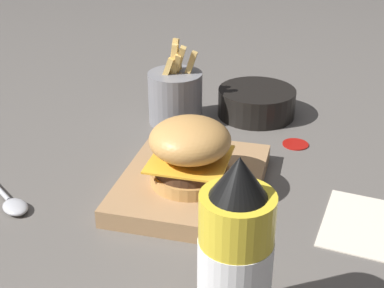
{
  "coord_description": "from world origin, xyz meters",
  "views": [
    {
      "loc": [
        0.62,
        0.15,
        0.42
      ],
      "look_at": [
        -0.03,
        -0.01,
        0.08
      ],
      "focal_mm": 50.0,
      "sensor_mm": 36.0,
      "label": 1
    }
  ],
  "objects_px": {
    "ketchup_bottle": "(235,260)",
    "side_bowl": "(257,102)",
    "serving_board": "(192,183)",
    "spoon": "(9,200)",
    "burger": "(190,151)",
    "fries_basket": "(175,96)"
  },
  "relations": [
    {
      "from": "ketchup_bottle",
      "to": "side_bowl",
      "type": "relative_size",
      "value": 1.36
    },
    {
      "from": "serving_board",
      "to": "ketchup_bottle",
      "type": "height_order",
      "value": "ketchup_bottle"
    },
    {
      "from": "serving_board",
      "to": "spoon",
      "type": "distance_m",
      "value": 0.26
    },
    {
      "from": "burger",
      "to": "ketchup_bottle",
      "type": "distance_m",
      "value": 0.25
    },
    {
      "from": "serving_board",
      "to": "spoon",
      "type": "xyz_separation_m",
      "value": [
        0.1,
        -0.24,
        -0.01
      ]
    },
    {
      "from": "burger",
      "to": "side_bowl",
      "type": "bearing_deg",
      "value": 170.92
    },
    {
      "from": "fries_basket",
      "to": "burger",
      "type": "bearing_deg",
      "value": 20.44
    },
    {
      "from": "burger",
      "to": "fries_basket",
      "type": "height_order",
      "value": "fries_basket"
    },
    {
      "from": "fries_basket",
      "to": "spoon",
      "type": "xyz_separation_m",
      "value": [
        0.33,
        -0.15,
        -0.04
      ]
    },
    {
      "from": "burger",
      "to": "serving_board",
      "type": "bearing_deg",
      "value": -174.92
    },
    {
      "from": "serving_board",
      "to": "ketchup_bottle",
      "type": "bearing_deg",
      "value": 23.21
    },
    {
      "from": "serving_board",
      "to": "spoon",
      "type": "relative_size",
      "value": 1.55
    },
    {
      "from": "serving_board",
      "to": "burger",
      "type": "relative_size",
      "value": 2.16
    },
    {
      "from": "serving_board",
      "to": "fries_basket",
      "type": "relative_size",
      "value": 1.56
    },
    {
      "from": "burger",
      "to": "spoon",
      "type": "relative_size",
      "value": 0.72
    },
    {
      "from": "burger",
      "to": "fries_basket",
      "type": "bearing_deg",
      "value": -159.56
    },
    {
      "from": "serving_board",
      "to": "ketchup_bottle",
      "type": "xyz_separation_m",
      "value": [
        0.25,
        0.11,
        0.07
      ]
    },
    {
      "from": "burger",
      "to": "side_bowl",
      "type": "relative_size",
      "value": 0.77
    },
    {
      "from": "serving_board",
      "to": "ketchup_bottle",
      "type": "distance_m",
      "value": 0.28
    },
    {
      "from": "ketchup_bottle",
      "to": "fries_basket",
      "type": "distance_m",
      "value": 0.52
    },
    {
      "from": "fries_basket",
      "to": "ketchup_bottle",
      "type": "bearing_deg",
      "value": 22.39
    },
    {
      "from": "serving_board",
      "to": "side_bowl",
      "type": "height_order",
      "value": "side_bowl"
    }
  ]
}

